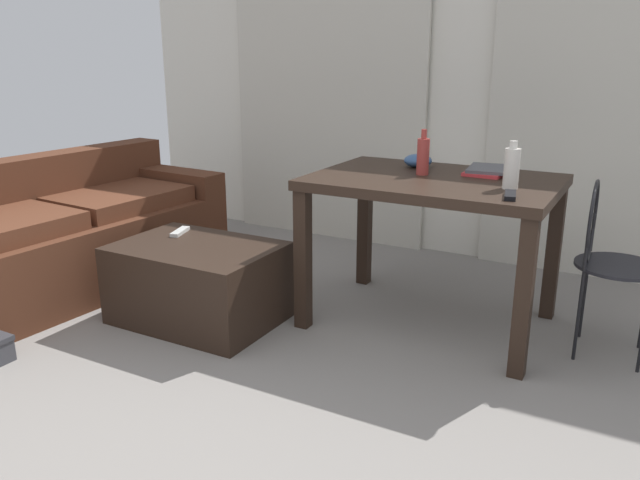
# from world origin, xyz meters

# --- Properties ---
(ground_plane) EXTENTS (7.46, 7.46, 0.00)m
(ground_plane) POSITION_xyz_m (0.00, 1.15, 0.00)
(ground_plane) COLOR gray
(wall_back) EXTENTS (5.11, 0.10, 2.40)m
(wall_back) POSITION_xyz_m (0.00, 3.11, 1.20)
(wall_back) COLOR silver
(wall_back) RESTS_ON ground
(curtains) EXTENTS (3.49, 0.03, 2.02)m
(curtains) POSITION_xyz_m (0.00, 3.02, 1.01)
(curtains) COLOR beige
(curtains) RESTS_ON ground
(couch) EXTENTS (0.94, 2.08, 0.77)m
(couch) POSITION_xyz_m (-1.83, 1.24, 0.31)
(couch) COLOR #4C2819
(couch) RESTS_ON ground
(coffee_table) EXTENTS (0.83, 0.59, 0.41)m
(coffee_table) POSITION_xyz_m (-0.81, 1.29, 0.21)
(coffee_table) COLOR black
(coffee_table) RESTS_ON ground
(craft_table) EXTENTS (1.19, 0.84, 0.77)m
(craft_table) POSITION_xyz_m (0.26, 1.85, 0.66)
(craft_table) COLOR black
(craft_table) RESTS_ON ground
(wire_chair) EXTENTS (0.38, 0.39, 0.82)m
(wire_chair) POSITION_xyz_m (1.07, 1.90, 0.51)
(wire_chair) COLOR black
(wire_chair) RESTS_ON ground
(bottle_near) EXTENTS (0.06, 0.06, 0.23)m
(bottle_near) POSITION_xyz_m (0.18, 1.89, 0.87)
(bottle_near) COLOR #99332D
(bottle_near) RESTS_ON craft_table
(bottle_far) EXTENTS (0.07, 0.07, 0.22)m
(bottle_far) POSITION_xyz_m (0.65, 1.76, 0.87)
(bottle_far) COLOR beige
(bottle_far) RESTS_ON craft_table
(bowl) EXTENTS (0.15, 0.15, 0.07)m
(bowl) POSITION_xyz_m (0.08, 2.08, 0.81)
(bowl) COLOR #2D4C7A
(bowl) RESTS_ON craft_table
(book_stack) EXTENTS (0.25, 0.31, 0.03)m
(book_stack) POSITION_xyz_m (0.47, 2.08, 0.79)
(book_stack) COLOR red
(book_stack) RESTS_ON craft_table
(tv_remote_on_table) EXTENTS (0.08, 0.16, 0.02)m
(tv_remote_on_table) POSITION_xyz_m (0.69, 1.58, 0.78)
(tv_remote_on_table) COLOR black
(tv_remote_on_table) RESTS_ON craft_table
(tv_remote_primary) EXTENTS (0.09, 0.17, 0.02)m
(tv_remote_primary) POSITION_xyz_m (-1.03, 1.42, 0.42)
(tv_remote_primary) COLOR #B7B7B2
(tv_remote_primary) RESTS_ON coffee_table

